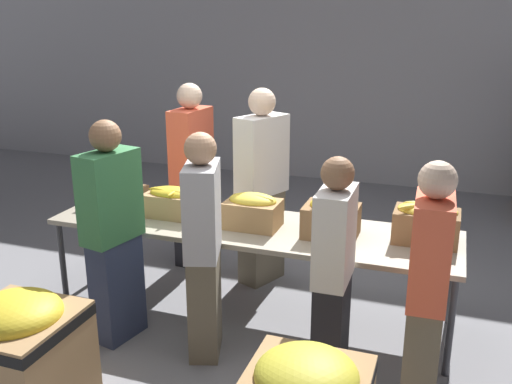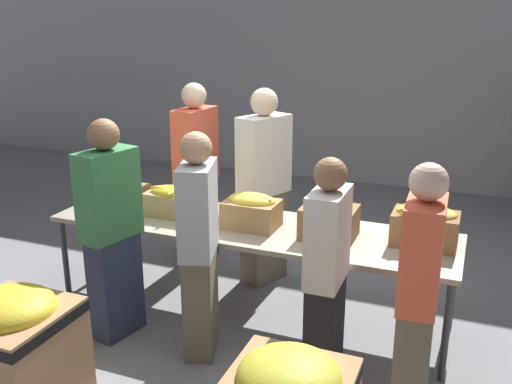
% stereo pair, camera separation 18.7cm
% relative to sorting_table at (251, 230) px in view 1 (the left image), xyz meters
% --- Properties ---
extents(ground_plane, '(30.00, 30.00, 0.00)m').
position_rel_sorting_table_xyz_m(ground_plane, '(0.00, 0.00, -0.73)').
color(ground_plane, gray).
extents(wall_back, '(16.00, 0.08, 4.00)m').
position_rel_sorting_table_xyz_m(wall_back, '(0.00, 4.23, 1.27)').
color(wall_back, '#A8A8AD').
rests_on(wall_back, ground_plane).
extents(sorting_table, '(3.23, 0.86, 0.77)m').
position_rel_sorting_table_xyz_m(sorting_table, '(0.00, 0.00, 0.00)').
color(sorting_table, '#9E937F').
rests_on(sorting_table, ground_plane).
extents(banana_box_0, '(0.50, 0.28, 0.24)m').
position_rel_sorting_table_xyz_m(banana_box_0, '(-1.27, 0.06, 0.16)').
color(banana_box_0, olive).
rests_on(banana_box_0, sorting_table).
extents(banana_box_1, '(0.45, 0.29, 0.25)m').
position_rel_sorting_table_xyz_m(banana_box_1, '(-0.68, -0.01, 0.17)').
color(banana_box_1, tan).
rests_on(banana_box_1, sorting_table).
extents(banana_box_2, '(0.42, 0.30, 0.28)m').
position_rel_sorting_table_xyz_m(banana_box_2, '(0.03, -0.03, 0.18)').
color(banana_box_2, '#A37A4C').
rests_on(banana_box_2, sorting_table).
extents(banana_box_3, '(0.40, 0.32, 0.31)m').
position_rel_sorting_table_xyz_m(banana_box_3, '(0.65, -0.01, 0.20)').
color(banana_box_3, olive).
rests_on(banana_box_3, sorting_table).
extents(banana_box_4, '(0.46, 0.31, 0.30)m').
position_rel_sorting_table_xyz_m(banana_box_4, '(1.32, 0.11, 0.20)').
color(banana_box_4, olive).
rests_on(banana_box_4, sorting_table).
extents(volunteer_0, '(0.41, 0.53, 1.78)m').
position_rel_sorting_table_xyz_m(volunteer_0, '(-0.12, 0.63, 0.16)').
color(volunteer_0, '#6B604C').
rests_on(volunteer_0, ground_plane).
extents(volunteer_1, '(0.31, 0.49, 1.68)m').
position_rel_sorting_table_xyz_m(volunteer_1, '(-0.83, -0.67, 0.11)').
color(volunteer_1, '#2D3856').
rests_on(volunteer_1, ground_plane).
extents(volunteer_2, '(0.23, 0.44, 1.61)m').
position_rel_sorting_table_xyz_m(volunteer_2, '(1.39, -0.81, 0.07)').
color(volunteer_2, '#6B604C').
rests_on(volunteer_2, ground_plane).
extents(volunteer_3, '(0.27, 0.49, 1.78)m').
position_rel_sorting_table_xyz_m(volunteer_3, '(-0.89, 0.80, 0.15)').
color(volunteer_3, black).
rests_on(volunteer_3, ground_plane).
extents(volunteer_4, '(0.34, 0.49, 1.64)m').
position_rel_sorting_table_xyz_m(volunteer_4, '(-0.12, -0.65, 0.08)').
color(volunteer_4, '#6B604C').
rests_on(volunteer_4, ground_plane).
extents(volunteer_5, '(0.21, 0.42, 1.56)m').
position_rel_sorting_table_xyz_m(volunteer_5, '(0.81, -0.67, 0.04)').
color(volunteer_5, black).
rests_on(volunteer_5, ground_plane).
extents(donation_bin_0, '(0.65, 0.65, 0.81)m').
position_rel_sorting_table_xyz_m(donation_bin_0, '(-0.87, -1.65, -0.30)').
color(donation_bin_0, tan).
rests_on(donation_bin_0, ground_plane).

